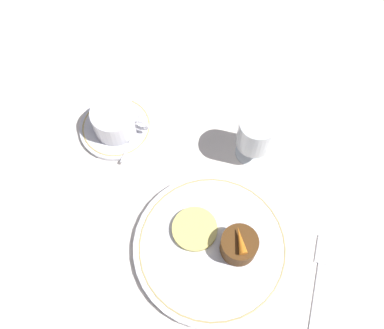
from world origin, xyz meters
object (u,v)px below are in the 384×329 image
at_px(dessert_cake, 239,245).
at_px(dinner_plate, 212,247).
at_px(wine_glass, 256,135).
at_px(coffee_cup, 115,120).
at_px(fork, 319,275).

bearing_deg(dessert_cake, dinner_plate, -172.14).
bearing_deg(dessert_cake, wine_glass, 93.05).
bearing_deg(wine_glass, dinner_plate, -99.38).
bearing_deg(dinner_plate, wine_glass, 80.62).
height_order(dinner_plate, coffee_cup, coffee_cup).
bearing_deg(dessert_cake, coffee_cup, 146.50).
distance_m(dinner_plate, dessert_cake, 0.05).
bearing_deg(fork, wine_glass, 126.84).
distance_m(wine_glass, fork, 0.26).
bearing_deg(coffee_cup, dessert_cake, -33.50).
relative_size(dinner_plate, fork, 1.47).
xyz_separation_m(coffee_cup, fork, (0.42, -0.19, -0.04)).
bearing_deg(fork, dinner_plate, 179.02).
height_order(coffee_cup, fork, coffee_cup).
bearing_deg(fork, dessert_cake, 176.30).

